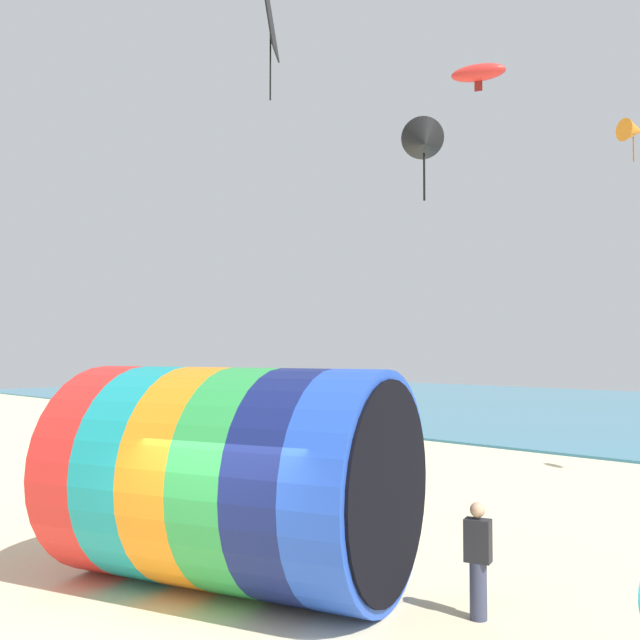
% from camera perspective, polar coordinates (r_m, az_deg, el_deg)
% --- Properties ---
extents(giant_inflatable_tube, '(6.16, 5.02, 3.48)m').
position_cam_1_polar(giant_inflatable_tube, '(11.69, -6.96, -12.34)').
color(giant_inflatable_tube, red).
rests_on(giant_inflatable_tube, ground).
extents(kite_handler, '(0.41, 0.32, 1.62)m').
position_cam_1_polar(kite_handler, '(10.74, 12.53, -18.22)').
color(kite_handler, '#383D56').
rests_on(kite_handler, ground).
extents(kite_black_diamond, '(0.73, 0.81, 2.13)m').
position_cam_1_polar(kite_black_diamond, '(14.37, -3.98, 22.68)').
color(kite_black_diamond, black).
extents(kite_red_parafoil, '(1.33, 0.95, 0.66)m').
position_cam_1_polar(kite_red_parafoil, '(17.38, 12.55, 18.74)').
color(kite_red_parafoil, red).
extents(kite_orange_delta, '(0.75, 0.75, 1.04)m').
position_cam_1_polar(kite_orange_delta, '(19.27, 23.77, 13.70)').
color(kite_orange_delta, orange).
extents(kite_black_delta, '(0.98, 1.01, 1.23)m').
position_cam_1_polar(kite_black_delta, '(10.23, 8.32, 13.98)').
color(kite_black_delta, black).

